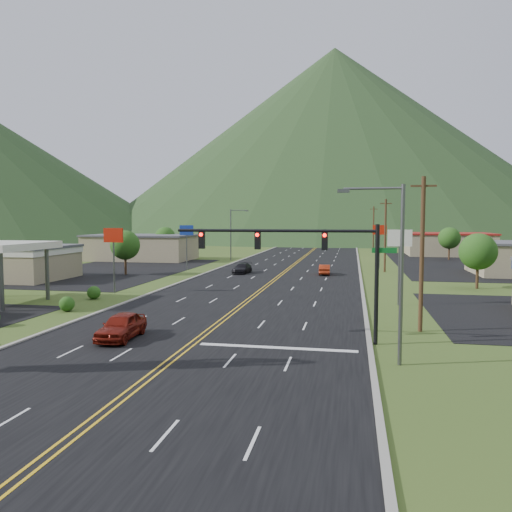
% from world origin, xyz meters
% --- Properties ---
extents(ground, '(500.00, 500.00, 0.00)m').
position_xyz_m(ground, '(0.00, 0.00, 0.00)').
color(ground, '#30491A').
rests_on(ground, ground).
extents(road, '(20.00, 460.00, 0.04)m').
position_xyz_m(road, '(0.00, 0.00, 0.00)').
color(road, black).
rests_on(road, ground).
extents(curb_east, '(0.30, 460.00, 0.14)m').
position_xyz_m(curb_east, '(10.15, 0.00, 0.00)').
color(curb_east, gray).
rests_on(curb_east, ground).
extents(traffic_signal, '(13.10, 0.43, 7.00)m').
position_xyz_m(traffic_signal, '(6.48, 14.00, 5.33)').
color(traffic_signal, black).
rests_on(traffic_signal, ground).
extents(streetlight_east, '(3.28, 0.25, 9.00)m').
position_xyz_m(streetlight_east, '(11.18, 10.00, 5.18)').
color(streetlight_east, '#59595E').
rests_on(streetlight_east, ground).
extents(streetlight_west, '(3.28, 0.25, 9.00)m').
position_xyz_m(streetlight_west, '(-11.68, 70.00, 5.18)').
color(streetlight_west, '#59595E').
rests_on(streetlight_west, ground).
extents(building_west_mid, '(14.40, 10.40, 4.10)m').
position_xyz_m(building_west_mid, '(-32.00, 38.00, 2.27)').
color(building_west_mid, tan).
rests_on(building_west_mid, ground).
extents(building_west_far, '(18.40, 11.40, 4.50)m').
position_xyz_m(building_west_far, '(-28.00, 68.00, 2.26)').
color(building_west_far, tan).
rests_on(building_west_far, ground).
extents(building_east_far, '(16.40, 12.40, 4.50)m').
position_xyz_m(building_east_far, '(28.00, 90.00, 2.26)').
color(building_east_far, tan).
rests_on(building_east_far, ground).
extents(pole_sign_west_a, '(2.00, 0.18, 6.40)m').
position_xyz_m(pole_sign_west_a, '(-14.00, 30.00, 5.05)').
color(pole_sign_west_a, '#59595E').
rests_on(pole_sign_west_a, ground).
extents(pole_sign_west_b, '(2.00, 0.18, 6.40)m').
position_xyz_m(pole_sign_west_b, '(-14.00, 52.00, 5.05)').
color(pole_sign_west_b, '#59595E').
rests_on(pole_sign_west_b, ground).
extents(pole_sign_east_a, '(2.00, 0.18, 6.40)m').
position_xyz_m(pole_sign_east_a, '(13.00, 28.00, 5.05)').
color(pole_sign_east_a, '#59595E').
rests_on(pole_sign_east_a, ground).
extents(pole_sign_east_b, '(2.00, 0.18, 6.40)m').
position_xyz_m(pole_sign_east_b, '(13.00, 60.00, 5.05)').
color(pole_sign_east_b, '#59595E').
rests_on(pole_sign_east_b, ground).
extents(tree_west_a, '(3.84, 3.84, 5.82)m').
position_xyz_m(tree_west_a, '(-20.00, 45.00, 3.89)').
color(tree_west_a, '#382314').
rests_on(tree_west_a, ground).
extents(tree_west_b, '(3.84, 3.84, 5.82)m').
position_xyz_m(tree_west_b, '(-25.00, 72.00, 3.89)').
color(tree_west_b, '#382314').
rests_on(tree_west_b, ground).
extents(tree_east_a, '(3.84, 3.84, 5.82)m').
position_xyz_m(tree_east_a, '(22.00, 40.00, 3.89)').
color(tree_east_a, '#382314').
rests_on(tree_east_a, ground).
extents(tree_east_b, '(3.84, 3.84, 5.82)m').
position_xyz_m(tree_east_b, '(26.00, 78.00, 3.89)').
color(tree_east_b, '#382314').
rests_on(tree_east_b, ground).
extents(utility_pole_a, '(1.60, 0.28, 10.00)m').
position_xyz_m(utility_pole_a, '(13.50, 18.00, 5.13)').
color(utility_pole_a, '#382314').
rests_on(utility_pole_a, ground).
extents(utility_pole_b, '(1.60, 0.28, 10.00)m').
position_xyz_m(utility_pole_b, '(13.50, 55.00, 5.13)').
color(utility_pole_b, '#382314').
rests_on(utility_pole_b, ground).
extents(utility_pole_c, '(1.60, 0.28, 10.00)m').
position_xyz_m(utility_pole_c, '(13.50, 95.00, 5.13)').
color(utility_pole_c, '#382314').
rests_on(utility_pole_c, ground).
extents(utility_pole_d, '(1.60, 0.28, 10.00)m').
position_xyz_m(utility_pole_d, '(13.50, 135.00, 5.13)').
color(utility_pole_d, '#382314').
rests_on(utility_pole_d, ground).
extents(mountain_n, '(220.00, 220.00, 85.00)m').
position_xyz_m(mountain_n, '(0.00, 220.00, 42.50)').
color(mountain_n, '#24391A').
rests_on(mountain_n, ground).
extents(car_red_near, '(2.06, 4.69, 1.57)m').
position_xyz_m(car_red_near, '(-4.60, 12.29, 0.79)').
color(car_red_near, maroon).
rests_on(car_red_near, ground).
extents(car_dark_mid, '(2.16, 4.61, 1.30)m').
position_xyz_m(car_dark_mid, '(-5.37, 49.46, 0.65)').
color(car_dark_mid, black).
rests_on(car_dark_mid, ground).
extents(car_red_far, '(1.55, 4.04, 1.31)m').
position_xyz_m(car_red_far, '(5.56, 49.94, 0.66)').
color(car_red_far, '#A02B11').
rests_on(car_red_far, ground).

